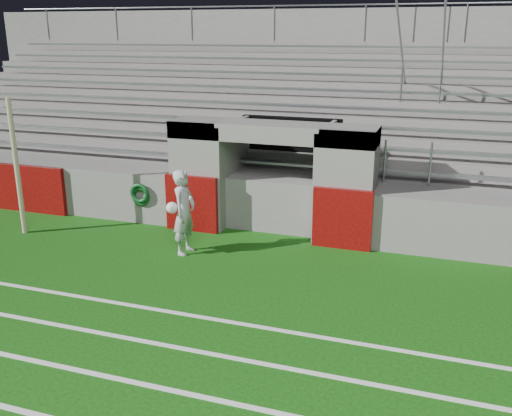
% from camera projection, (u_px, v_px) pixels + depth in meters
% --- Properties ---
extents(ground, '(90.00, 90.00, 0.00)m').
position_uv_depth(ground, '(214.00, 291.00, 10.51)').
color(ground, '#11480C').
rests_on(ground, ground).
extents(field_post, '(0.11, 0.11, 3.19)m').
position_uv_depth(field_post, '(17.00, 167.00, 13.10)').
color(field_post, '#BBB18B').
rests_on(field_post, ground).
extents(stadium_structure, '(26.00, 8.48, 5.42)m').
position_uv_depth(stadium_structure, '(315.00, 138.00, 17.27)').
color(stadium_structure, slate).
rests_on(stadium_structure, ground).
extents(goalkeeper_with_ball, '(0.55, 0.68, 1.83)m').
position_uv_depth(goalkeeper_with_ball, '(184.00, 212.00, 12.08)').
color(goalkeeper_with_ball, '#B6BBC1').
rests_on(goalkeeper_with_ball, ground).
extents(hose_coil, '(0.50, 0.14, 0.58)m').
position_uv_depth(hose_coil, '(140.00, 195.00, 13.90)').
color(hose_coil, '#0D4217').
rests_on(hose_coil, ground).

